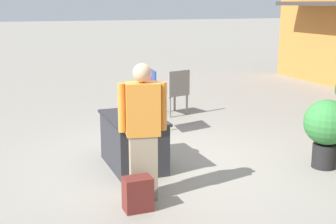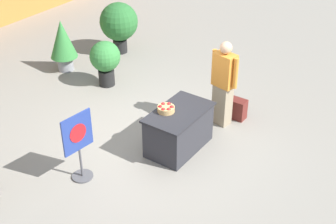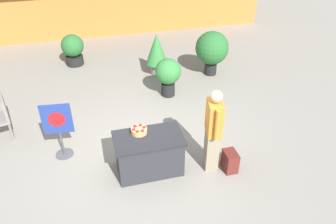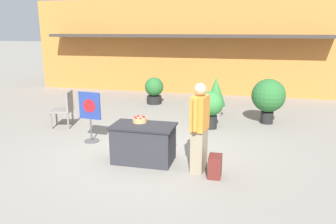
{
  "view_description": "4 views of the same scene",
  "coord_description": "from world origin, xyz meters",
  "px_view_note": "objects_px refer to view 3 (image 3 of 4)",
  "views": [
    {
      "loc": [
        6.64,
        -2.52,
        2.46
      ],
      "look_at": [
        0.55,
        -0.17,
        0.93
      ],
      "focal_mm": 50.0,
      "sensor_mm": 36.0,
      "label": 1
    },
    {
      "loc": [
        -5.8,
        -4.38,
        5.15
      ],
      "look_at": [
        -0.05,
        -0.4,
        0.78
      ],
      "focal_mm": 50.0,
      "sensor_mm": 36.0,
      "label": 2
    },
    {
      "loc": [
        -0.8,
        -5.29,
        4.56
      ],
      "look_at": [
        0.62,
        0.09,
        0.85
      ],
      "focal_mm": 35.0,
      "sensor_mm": 36.0,
      "label": 3
    },
    {
      "loc": [
        2.08,
        -6.7,
        2.71
      ],
      "look_at": [
        0.51,
        -0.21,
        1.01
      ],
      "focal_mm": 35.0,
      "sensor_mm": 36.0,
      "label": 4
    }
  ],
  "objects_px": {
    "backpack": "(230,161)",
    "potted_plant_far_right": "(157,51)",
    "poster_board": "(59,129)",
    "potted_plant_far_left": "(73,49)",
    "potted_plant_near_left": "(212,49)",
    "person_visitor": "(213,130)",
    "apple_basket": "(139,130)",
    "potted_plant_near_right": "(168,74)",
    "display_table": "(149,154)"
  },
  "relations": [
    {
      "from": "backpack",
      "to": "potted_plant_far_right",
      "type": "distance_m",
      "value": 4.48
    },
    {
      "from": "poster_board",
      "to": "potted_plant_far_right",
      "type": "distance_m",
      "value": 4.16
    },
    {
      "from": "display_table",
      "to": "poster_board",
      "type": "height_order",
      "value": "poster_board"
    },
    {
      "from": "apple_basket",
      "to": "potted_plant_far_left",
      "type": "height_order",
      "value": "potted_plant_far_left"
    },
    {
      "from": "person_visitor",
      "to": "backpack",
      "type": "xyz_separation_m",
      "value": [
        0.34,
        -0.18,
        -0.68
      ]
    },
    {
      "from": "display_table",
      "to": "poster_board",
      "type": "xyz_separation_m",
      "value": [
        -1.63,
        0.87,
        0.28
      ]
    },
    {
      "from": "display_table",
      "to": "backpack",
      "type": "bearing_deg",
      "value": -15.06
    },
    {
      "from": "potted_plant_far_right",
      "to": "person_visitor",
      "type": "bearing_deg",
      "value": -88.72
    },
    {
      "from": "potted_plant_far_left",
      "to": "potted_plant_near_left",
      "type": "bearing_deg",
      "value": -23.69
    },
    {
      "from": "person_visitor",
      "to": "potted_plant_near_right",
      "type": "xyz_separation_m",
      "value": [
        -0.09,
        2.93,
        -0.25
      ]
    },
    {
      "from": "backpack",
      "to": "potted_plant_near_right",
      "type": "distance_m",
      "value": 3.17
    },
    {
      "from": "display_table",
      "to": "potted_plant_far_left",
      "type": "bearing_deg",
      "value": 103.63
    },
    {
      "from": "potted_plant_far_left",
      "to": "poster_board",
      "type": "bearing_deg",
      "value": -94.38
    },
    {
      "from": "backpack",
      "to": "apple_basket",
      "type": "bearing_deg",
      "value": 160.29
    },
    {
      "from": "person_visitor",
      "to": "poster_board",
      "type": "relative_size",
      "value": 1.4
    },
    {
      "from": "person_visitor",
      "to": "backpack",
      "type": "height_order",
      "value": "person_visitor"
    },
    {
      "from": "potted_plant_far_right",
      "to": "potted_plant_near_right",
      "type": "relative_size",
      "value": 1.19
    },
    {
      "from": "person_visitor",
      "to": "potted_plant_near_right",
      "type": "relative_size",
      "value": 1.65
    },
    {
      "from": "display_table",
      "to": "apple_basket",
      "type": "distance_m",
      "value": 0.51
    },
    {
      "from": "potted_plant_far_left",
      "to": "potted_plant_far_right",
      "type": "relative_size",
      "value": 0.78
    },
    {
      "from": "backpack",
      "to": "potted_plant_near_right",
      "type": "xyz_separation_m",
      "value": [
        -0.43,
        3.11,
        0.43
      ]
    },
    {
      "from": "potted_plant_near_left",
      "to": "person_visitor",
      "type": "bearing_deg",
      "value": -110.98
    },
    {
      "from": "person_visitor",
      "to": "potted_plant_near_left",
      "type": "height_order",
      "value": "person_visitor"
    },
    {
      "from": "display_table",
      "to": "poster_board",
      "type": "distance_m",
      "value": 1.87
    },
    {
      "from": "display_table",
      "to": "potted_plant_near_right",
      "type": "distance_m",
      "value": 2.92
    },
    {
      "from": "potted_plant_near_right",
      "to": "apple_basket",
      "type": "bearing_deg",
      "value": -116.16
    },
    {
      "from": "backpack",
      "to": "poster_board",
      "type": "distance_m",
      "value": 3.44
    },
    {
      "from": "poster_board",
      "to": "potted_plant_near_right",
      "type": "bearing_deg",
      "value": 129.95
    },
    {
      "from": "person_visitor",
      "to": "potted_plant_near_left",
      "type": "distance_m",
      "value": 4.1
    },
    {
      "from": "backpack",
      "to": "potted_plant_far_left",
      "type": "bearing_deg",
      "value": 116.17
    },
    {
      "from": "poster_board",
      "to": "display_table",
      "type": "bearing_deg",
      "value": 68.05
    },
    {
      "from": "display_table",
      "to": "apple_basket",
      "type": "xyz_separation_m",
      "value": [
        -0.14,
        0.19,
        0.45
      ]
    },
    {
      "from": "poster_board",
      "to": "potted_plant_near_right",
      "type": "xyz_separation_m",
      "value": [
        2.73,
        1.83,
        -0.03
      ]
    },
    {
      "from": "potted_plant_far_right",
      "to": "potted_plant_near_left",
      "type": "xyz_separation_m",
      "value": [
        1.56,
        -0.42,
        0.07
      ]
    },
    {
      "from": "poster_board",
      "to": "potted_plant_far_left",
      "type": "distance_m",
      "value": 4.47
    },
    {
      "from": "backpack",
      "to": "potted_plant_near_left",
      "type": "distance_m",
      "value": 4.2
    },
    {
      "from": "display_table",
      "to": "potted_plant_near_right",
      "type": "height_order",
      "value": "potted_plant_near_right"
    },
    {
      "from": "potted_plant_far_left",
      "to": "potted_plant_near_left",
      "type": "relative_size",
      "value": 0.75
    },
    {
      "from": "poster_board",
      "to": "potted_plant_near_left",
      "type": "xyz_separation_m",
      "value": [
        4.29,
        2.72,
        0.13
      ]
    },
    {
      "from": "backpack",
      "to": "potted_plant_far_right",
      "type": "height_order",
      "value": "potted_plant_far_right"
    },
    {
      "from": "poster_board",
      "to": "potted_plant_near_left",
      "type": "bearing_deg",
      "value": 128.57
    },
    {
      "from": "poster_board",
      "to": "potted_plant_near_right",
      "type": "relative_size",
      "value": 1.18
    },
    {
      "from": "potted_plant_far_left",
      "to": "backpack",
      "type": "bearing_deg",
      "value": -63.83
    },
    {
      "from": "display_table",
      "to": "apple_basket",
      "type": "relative_size",
      "value": 4.25
    },
    {
      "from": "potted_plant_far_right",
      "to": "potted_plant_near_left",
      "type": "relative_size",
      "value": 0.96
    },
    {
      "from": "backpack",
      "to": "potted_plant_far_left",
      "type": "relative_size",
      "value": 0.43
    },
    {
      "from": "backpack",
      "to": "display_table",
      "type": "bearing_deg",
      "value": 164.94
    },
    {
      "from": "apple_basket",
      "to": "backpack",
      "type": "height_order",
      "value": "apple_basket"
    },
    {
      "from": "potted_plant_near_right",
      "to": "person_visitor",
      "type": "bearing_deg",
      "value": -88.15
    },
    {
      "from": "person_visitor",
      "to": "potted_plant_far_right",
      "type": "bearing_deg",
      "value": -77.86
    }
  ]
}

